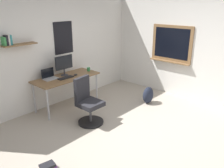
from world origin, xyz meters
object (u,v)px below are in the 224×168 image
Objects in this scene: office_chair at (88,104)px; book_stack_on_floor at (48,167)px; desk at (66,80)px; keyboard at (66,78)px; coffee_mug at (89,69)px; backpack at (148,95)px; computer_mouse at (76,75)px; monitor_primary at (64,64)px; laptop at (49,76)px.

office_chair is 3.91× the size of book_stack_on_floor.
desk reaches higher than book_stack_on_floor.
keyboard is 4.02× the size of coffee_mug.
backpack is at bearing 5.25° from book_stack_on_floor.
book_stack_on_floor is (-1.81, -1.50, -0.69)m from computer_mouse.
laptop is at bearing 172.76° from monitor_primary.
monitor_primary is 0.67m from coffee_mug.
monitor_primary reaches higher than laptop.
computer_mouse is at bearing -21.63° from desk.
computer_mouse is at bearing 64.19° from office_chair.
book_stack_on_floor is at bearing -155.14° from office_chair.
monitor_primary is (0.25, 1.04, 0.60)m from office_chair.
computer_mouse reaches higher than keyboard.
book_stack_on_floor is at bearing -145.63° from coffee_mug.
office_chair is 10.33× the size of coffee_mug.
book_stack_on_floor is at bearing -135.58° from keyboard.
office_chair is (-0.21, -0.93, -0.26)m from desk.
computer_mouse is 1.81m from backpack.
desk is at bearing -109.93° from monitor_primary.
coffee_mug reaches higher than desk.
monitor_primary is 0.34m from keyboard.
desk is 0.36m from monitor_primary.
computer_mouse reaches higher than book_stack_on_floor.
monitor_primary is 4.46× the size of computer_mouse.
computer_mouse is at bearing -173.73° from coffee_mug.
laptop is 1.02m from coffee_mug.
monitor_primary is at bearing 58.48° from keyboard.
monitor_primary reaches higher than desk.
monitor_primary is 2.54m from book_stack_on_floor.
laptop is at bearing 169.59° from coffee_mug.
monitor_primary is 2.13m from backpack.
keyboard is 0.74m from coffee_mug.
book_stack_on_floor is at bearing -134.30° from monitor_primary.
coffee_mug is at bearing -2.69° from desk.
coffee_mug reaches higher than book_stack_on_floor.
coffee_mug is 0.22× the size of backpack.
monitor_primary is at bearing 131.82° from computer_mouse.
desk is 6.25× the size of book_stack_on_floor.
keyboard is at bearing 180.00° from computer_mouse.
coffee_mug is at bearing 6.27° from computer_mouse.
coffee_mug reaches higher than keyboard.
book_stack_on_floor is at bearing -135.46° from desk.
office_chair is 1.22m from monitor_primary.
monitor_primary is at bearing 167.68° from coffee_mug.
desk is at bearing 46.84° from keyboard.
office_chair is 0.93m from keyboard.
keyboard reaches higher than desk.
desk is 2.33m from book_stack_on_floor.
monitor_primary is 1.13× the size of backpack.
laptop is at bearing 138.65° from keyboard.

